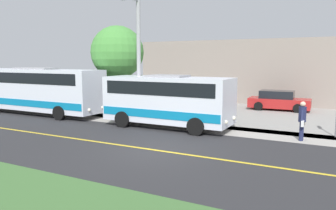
# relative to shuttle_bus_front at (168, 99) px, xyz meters

# --- Properties ---
(ground_plane) EXTENTS (120.00, 120.00, 0.00)m
(ground_plane) POSITION_rel_shuttle_bus_front_xyz_m (4.52, 1.76, -1.60)
(ground_plane) COLOR #3D6633
(road_surface) EXTENTS (8.00, 100.00, 0.01)m
(road_surface) POSITION_rel_shuttle_bus_front_xyz_m (4.52, 1.76, -1.60)
(road_surface) COLOR #28282B
(road_surface) RESTS_ON ground
(sidewalk) EXTENTS (2.40, 100.00, 0.01)m
(sidewalk) POSITION_rel_shuttle_bus_front_xyz_m (-0.68, 1.76, -1.60)
(sidewalk) COLOR #9E9991
(sidewalk) RESTS_ON ground
(parking_lot_surface) EXTENTS (14.00, 36.00, 0.01)m
(parking_lot_surface) POSITION_rel_shuttle_bus_front_xyz_m (-7.88, 4.76, -1.60)
(parking_lot_surface) COLOR gray
(parking_lot_surface) RESTS_ON ground
(road_centre_line) EXTENTS (0.16, 100.00, 0.00)m
(road_centre_line) POSITION_rel_shuttle_bus_front_xyz_m (4.52, 1.76, -1.59)
(road_centre_line) COLOR gold
(road_centre_line) RESTS_ON ground
(shuttle_bus_front) EXTENTS (2.69, 7.22, 2.91)m
(shuttle_bus_front) POSITION_rel_shuttle_bus_front_xyz_m (0.00, 0.00, 0.00)
(shuttle_bus_front) COLOR silver
(shuttle_bus_front) RESTS_ON ground
(transit_bus_rear) EXTENTS (2.58, 10.36, 3.21)m
(transit_bus_rear) POSITION_rel_shuttle_bus_front_xyz_m (0.06, -10.16, 0.16)
(transit_bus_rear) COLOR silver
(transit_bus_rear) RESTS_ON ground
(pedestrian_with_bags) EXTENTS (0.72, 0.34, 1.83)m
(pedestrian_with_bags) POSITION_rel_shuttle_bus_front_xyz_m (-0.11, 6.96, -0.61)
(pedestrian_with_bags) COLOR #1E2347
(pedestrian_with_bags) RESTS_ON ground
(street_light_pole) EXTENTS (1.97, 0.24, 7.26)m
(street_light_pole) POSITION_rel_shuttle_bus_front_xyz_m (-0.34, -2.17, 2.43)
(street_light_pole) COLOR #9E9EA3
(street_light_pole) RESTS_ON ground
(parked_car_near) EXTENTS (2.14, 4.46, 1.45)m
(parked_car_near) POSITION_rel_shuttle_bus_front_xyz_m (-9.59, 4.38, -0.91)
(parked_car_near) COLOR #A51E1E
(parked_car_near) RESTS_ON ground
(tree_curbside) EXTENTS (3.66, 3.66, 6.09)m
(tree_curbside) POSITION_rel_shuttle_bus_front_xyz_m (-2.88, -5.46, 2.63)
(tree_curbside) COLOR #4C3826
(tree_curbside) RESTS_ON ground
(commercial_building) EXTENTS (10.00, 22.31, 5.47)m
(commercial_building) POSITION_rel_shuttle_bus_front_xyz_m (-16.88, 2.18, 1.14)
(commercial_building) COLOR gray
(commercial_building) RESTS_ON ground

